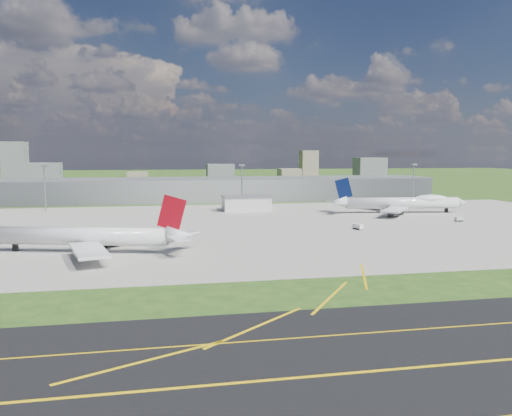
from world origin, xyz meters
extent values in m
plane|color=#264917|center=(0.00, 150.00, 0.00)|extent=(1400.00, 1400.00, 0.00)
cube|color=black|center=(0.00, -110.00, 0.03)|extent=(1400.00, 60.00, 0.06)
cube|color=gray|center=(10.00, 40.00, 0.04)|extent=(360.00, 190.00, 0.08)
cube|color=gray|center=(0.00, 165.00, 7.50)|extent=(300.00, 42.00, 15.00)
cube|color=silver|center=(10.00, 100.00, 4.00)|extent=(26.00, 16.00, 8.00)
cylinder|color=gray|center=(-100.00, 115.00, 12.50)|extent=(0.70, 0.70, 25.00)
cube|color=gray|center=(-100.00, 115.00, 25.30)|extent=(3.50, 2.00, 1.20)
cylinder|color=gray|center=(10.00, 115.00, 12.50)|extent=(0.70, 0.70, 25.00)
cube|color=gray|center=(10.00, 115.00, 25.30)|extent=(3.50, 2.00, 1.20)
cylinder|color=gray|center=(120.00, 115.00, 12.50)|extent=(0.70, 0.70, 25.00)
cube|color=gray|center=(120.00, 115.00, 25.30)|extent=(3.50, 2.00, 1.20)
cylinder|color=white|center=(-62.71, -8.53, 5.39)|extent=(56.41, 20.44, 5.88)
cone|color=white|center=(-31.49, -16.93, 6.17)|extent=(9.10, 7.71, 5.88)
cube|color=maroon|center=(-64.61, -8.02, 3.57)|extent=(45.63, 14.43, 1.27)
cube|color=white|center=(-58.30, -24.18, 3.63)|extent=(15.09, 26.89, 0.88)
cube|color=white|center=(-51.04, 2.80, 3.63)|extent=(24.26, 24.24, 0.88)
cube|color=maroon|center=(-33.85, -16.29, 13.23)|extent=(9.55, 3.01, 11.84)
cylinder|color=#38383D|center=(-59.65, -20.01, 1.76)|extent=(6.02, 4.43, 3.14)
cylinder|color=#38383D|center=(-54.31, -0.14, 1.76)|extent=(6.02, 4.43, 3.14)
cube|color=black|center=(-58.18, -14.31, 1.22)|extent=(1.82, 1.54, 2.45)
cube|color=black|center=(-55.89, -5.80, 1.22)|extent=(1.82, 1.54, 2.45)
cube|color=black|center=(-84.48, -2.67, 1.22)|extent=(1.82, 1.54, 2.45)
cylinder|color=white|center=(91.17, 73.20, 5.44)|extent=(61.61, 14.38, 6.13)
cone|color=white|center=(124.00, 68.72, 5.44)|extent=(5.73, 6.75, 6.13)
cone|color=white|center=(56.86, 77.89, 6.23)|extent=(8.67, 7.15, 6.13)
cube|color=navy|center=(93.13, 72.94, 3.54)|extent=(50.18, 9.30, 1.29)
ellipsoid|color=white|center=(106.97, 71.04, 7.28)|extent=(20.28, 8.73, 5.52)
cube|color=white|center=(84.40, 89.29, 3.66)|extent=(18.68, 28.92, 0.89)
cube|color=white|center=(80.34, 59.52, 3.66)|extent=(23.95, 27.27, 0.89)
cube|color=#071136|center=(59.31, 77.56, 13.46)|extent=(9.83, 1.82, 11.95)
cylinder|color=#38383D|center=(87.28, 82.72, 1.78)|extent=(5.82, 3.87, 3.17)
cylinder|color=#38383D|center=(82.96, 93.30, 1.78)|extent=(5.82, 3.87, 3.17)
cylinder|color=#38383D|center=(84.87, 65.08, 1.78)|extent=(5.82, 3.87, 3.17)
cylinder|color=#38383D|center=(77.87, 56.05, 1.78)|extent=(5.82, 3.87, 3.17)
cube|color=black|center=(85.89, 78.42, 1.24)|extent=(1.73, 1.39, 2.47)
cube|color=black|center=(84.68, 69.60, 1.24)|extent=(1.73, 1.39, 2.47)
cube|color=black|center=(115.67, 69.85, 1.24)|extent=(1.73, 1.39, 2.47)
cube|color=orange|center=(-47.33, 1.14, 1.05)|extent=(3.43, 3.47, 1.24)
cube|color=black|center=(-47.33, 1.14, 0.43)|extent=(3.17, 3.19, 0.70)
cube|color=white|center=(44.48, 20.92, 1.45)|extent=(3.46, 5.06, 2.04)
cube|color=black|center=(44.48, 20.92, 0.43)|extent=(3.32, 4.43, 0.70)
cube|color=silver|center=(101.37, 35.81, 1.32)|extent=(4.31, 2.63, 1.79)
cube|color=black|center=(101.37, 35.81, 0.43)|extent=(3.74, 2.60, 0.70)
cube|color=slate|center=(-140.00, 300.00, 12.00)|extent=(28.00, 22.00, 24.00)
cube|color=gray|center=(-60.00, 340.00, 7.00)|extent=(20.00, 18.00, 14.00)
cube|color=slate|center=(20.00, 310.00, 11.00)|extent=(26.00, 20.00, 22.00)
cube|color=gray|center=(100.00, 350.00, 8.00)|extent=(22.00, 24.00, 16.00)
cube|color=slate|center=(180.00, 320.00, 14.00)|extent=(30.00, 22.00, 28.00)
cube|color=slate|center=(-180.00, 360.00, 22.00)|extent=(22.00, 20.00, 44.00)
cube|color=gray|center=(140.00, 410.00, 18.00)|extent=(20.00, 18.00, 36.00)
cylinder|color=#382314|center=(-110.00, 265.00, 1.50)|extent=(0.70, 0.70, 3.00)
sphere|color=black|center=(-110.00, 265.00, 4.88)|extent=(6.75, 6.75, 6.75)
cylinder|color=#382314|center=(-20.00, 280.00, 1.80)|extent=(0.70, 0.70, 3.60)
sphere|color=black|center=(-20.00, 280.00, 5.85)|extent=(8.10, 8.10, 8.10)
cylinder|color=#382314|center=(70.00, 275.00, 1.70)|extent=(0.70, 0.70, 3.40)
sphere|color=black|center=(70.00, 275.00, 5.53)|extent=(7.65, 7.65, 7.65)
cylinder|color=#382314|center=(160.00, 285.00, 1.40)|extent=(0.70, 0.70, 2.80)
sphere|color=black|center=(160.00, 285.00, 4.55)|extent=(6.30, 6.30, 6.30)
camera|label=1|loc=(-36.98, -175.94, 31.96)|focal=35.00mm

